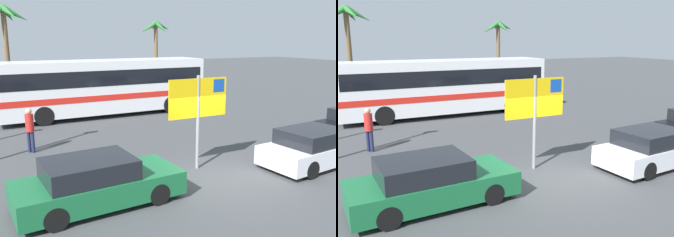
% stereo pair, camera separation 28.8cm
% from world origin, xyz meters
% --- Properties ---
extents(ground, '(120.00, 120.00, 0.00)m').
position_xyz_m(ground, '(0.00, 0.00, 0.00)').
color(ground, '#424447').
extents(bus_front_coach, '(11.79, 2.66, 3.17)m').
position_xyz_m(bus_front_coach, '(-0.03, 11.30, 1.78)').
color(bus_front_coach, white).
rests_on(bus_front_coach, ground).
extents(ferry_sign, '(2.20, 0.11, 3.20)m').
position_xyz_m(ferry_sign, '(-0.07, 1.11, 2.33)').
color(ferry_sign, gray).
rests_on(ferry_sign, ground).
extents(car_white, '(4.32, 2.11, 1.32)m').
position_xyz_m(car_white, '(3.74, -0.50, 0.64)').
color(car_white, silver).
rests_on(car_white, ground).
extents(car_green, '(4.50, 2.05, 1.32)m').
position_xyz_m(car_green, '(-4.01, -0.07, 0.64)').
color(car_green, '#196638').
rests_on(car_green, ground).
extents(pedestrian_by_bus, '(0.32, 0.32, 1.75)m').
position_xyz_m(pedestrian_by_bus, '(-4.91, 5.66, 1.04)').
color(pedestrian_by_bus, '#1E2347').
rests_on(pedestrian_by_bus, ground).
extents(palm_tree_seaside, '(2.91, 2.90, 5.88)m').
position_xyz_m(palm_tree_seaside, '(7.38, 19.87, 4.62)').
color(palm_tree_seaside, brown).
rests_on(palm_tree_seaside, ground).
extents(palm_tree_inland, '(2.98, 3.03, 6.45)m').
position_xyz_m(palm_tree_inland, '(-4.66, 16.64, 5.09)').
color(palm_tree_inland, brown).
rests_on(palm_tree_inland, ground).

